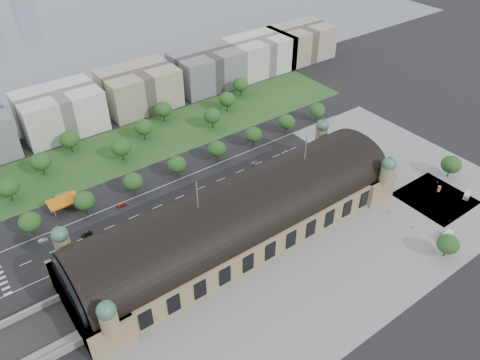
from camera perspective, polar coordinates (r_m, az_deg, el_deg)
ground at (r=204.14m, az=0.02°, el=-6.68°), size 900.00×900.00×0.00m
station at (r=197.22m, az=0.02°, el=-4.51°), size 150.00×48.40×44.30m
plaza_south at (r=186.98m, az=10.81°, el=-12.78°), size 190.00×48.00×0.12m
plaza_east at (r=265.36m, az=18.25°, el=2.76°), size 56.00×100.00×0.12m
road_slab at (r=221.52m, az=-10.04°, el=-3.24°), size 260.00×26.00×0.10m
grass_belt at (r=264.80m, az=-14.72°, el=3.40°), size 300.00×45.00×0.10m
petrol_station at (r=232.65m, az=-20.67°, el=-2.23°), size 14.00×13.00×5.05m
lake at (r=449.05m, az=-24.09°, el=15.46°), size 700.00×320.00×0.08m
office_3 at (r=289.00m, az=-21.07°, el=7.81°), size 45.00×32.00×24.00m
office_4 at (r=303.02m, az=-12.16°, el=10.84°), size 45.00×32.00×24.00m
office_5 at (r=324.23m, az=-4.08°, el=13.33°), size 45.00×32.00×24.00m
office_6 at (r=348.38m, az=2.35°, el=15.09°), size 45.00×32.00×24.00m
office_7 at (r=373.11m, az=7.38°, el=16.32°), size 45.00×32.00×24.00m
tree_row_2 at (r=218.23m, az=-24.25°, el=-4.68°), size 9.60×9.60×11.52m
tree_row_3 at (r=221.29m, az=-18.46°, el=-2.40°), size 9.60×9.60×11.52m
tree_row_4 at (r=226.86m, az=-12.91°, el=-0.20°), size 9.60×9.60×11.52m
tree_row_5 at (r=234.76m, az=-7.68°, el=1.89°), size 9.60×9.60×11.52m
tree_row_6 at (r=244.77m, az=-2.82°, el=3.80°), size 9.60×9.60×11.52m
tree_row_7 at (r=256.64m, az=1.64°, el=5.53°), size 9.60×9.60×11.52m
tree_row_8 at (r=270.13m, az=5.70°, el=7.07°), size 9.60×9.60×11.52m
tree_row_9 at (r=285.00m, az=9.38°, el=8.43°), size 9.60×9.60×11.52m
tree_belt_3 at (r=242.22m, az=-26.46°, el=-0.76°), size 10.40×10.40×12.48m
tree_belt_4 at (r=254.17m, az=-23.12°, el=2.10°), size 10.40×10.40×12.48m
tree_belt_5 at (r=267.48m, az=-20.09°, el=4.68°), size 10.40×10.40×12.48m
tree_belt_6 at (r=252.25m, az=-14.27°, el=3.86°), size 10.40×10.40×12.48m
tree_belt_7 at (r=267.83m, az=-11.67°, el=6.33°), size 10.40×10.40×12.48m
tree_belt_8 at (r=284.32m, az=-9.34°, el=8.50°), size 10.40×10.40×12.48m
tree_belt_9 at (r=274.03m, az=-3.41°, el=7.80°), size 10.40×10.40×12.48m
tree_belt_10 at (r=292.16m, az=-1.58°, el=9.80°), size 10.40×10.40×12.48m
tree_belt_11 at (r=310.86m, az=0.05°, el=11.55°), size 10.40×10.40×12.48m
tree_plaza_ne at (r=255.36m, az=24.35°, el=1.74°), size 10.00×10.00×11.69m
tree_plaza_s at (r=207.95m, az=24.01°, el=-7.15°), size 9.00×9.00×10.64m
traffic_car_1 at (r=217.77m, az=-22.92°, el=-6.75°), size 4.03×1.50×1.31m
traffic_car_2 at (r=213.82m, az=-18.21°, el=-6.33°), size 4.95×2.54×1.34m
traffic_car_3 at (r=224.83m, az=-14.21°, el=-3.01°), size 4.71×2.42×1.31m
traffic_car_4 at (r=231.62m, az=-0.95°, el=-0.34°), size 4.02×1.62×1.37m
traffic_car_5 at (r=245.82m, az=1.77°, el=2.09°), size 3.86×1.35×1.27m
traffic_car_6 at (r=254.89m, az=5.53°, el=3.33°), size 5.11×2.71×1.37m
parked_car_0 at (r=200.10m, az=-17.51°, el=-9.68°), size 5.04×4.23×1.63m
parked_car_1 at (r=201.03m, az=-21.41°, el=-10.55°), size 5.83×4.46×1.47m
parked_car_2 at (r=199.60m, az=-18.63°, el=-10.17°), size 5.02×3.86×1.36m
parked_car_3 at (r=201.93m, az=-14.87°, el=-8.60°), size 4.22×3.34×1.35m
parked_car_4 at (r=207.26m, az=-10.71°, el=-6.37°), size 4.95×4.20×1.60m
parked_car_5 at (r=203.61m, az=-14.38°, el=-8.01°), size 5.77×4.08×1.46m
parked_car_6 at (r=206.65m, az=-13.10°, el=-6.99°), size 4.66×4.08×1.29m
bus_west at (r=221.42m, az=-3.40°, el=-2.12°), size 11.61×2.82×3.23m
bus_mid at (r=220.41m, az=-6.47°, el=-2.45°), size 13.43×3.21×3.74m
bus_east at (r=236.99m, az=2.07°, el=0.95°), size 13.37×4.29×3.66m
van_east at (r=247.64m, az=25.93°, el=-1.70°), size 6.65×4.58×2.68m
van_south at (r=219.86m, az=23.89°, el=-6.32°), size 7.05×3.52×2.93m
advertising_column at (r=245.94m, az=23.10°, el=-0.99°), size 1.64×1.64×3.12m
pedestrian_0 at (r=225.05m, az=17.73°, el=-3.68°), size 0.84×0.60×1.55m
pedestrian_1 at (r=220.06m, az=20.28°, el=-5.41°), size 0.52×0.64×1.52m
pedestrian_2 at (r=251.76m, az=22.91°, el=-0.23°), size 0.79×0.88×1.57m
pedestrian_3 at (r=229.65m, az=24.20°, el=-4.56°), size 0.98×0.63×1.54m
pedestrian_4 at (r=220.43m, az=23.18°, el=-6.15°), size 1.21×0.93×1.72m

